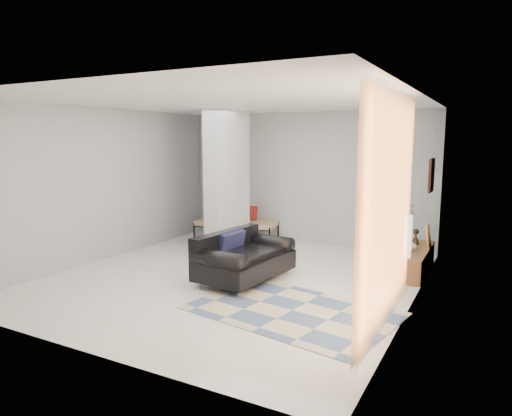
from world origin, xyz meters
The scene contains 17 objects.
floor centered at (0.00, 0.00, 0.00)m, with size 6.00×6.00×0.00m, color white.
ceiling centered at (0.00, 0.00, 2.80)m, with size 6.00×6.00×0.00m, color white.
wall_back centered at (0.00, 3.00, 1.40)m, with size 6.00×6.00×0.00m, color #B1B4B5.
wall_front centered at (0.00, -3.00, 1.40)m, with size 6.00×6.00×0.00m, color #B1B4B5.
wall_left centered at (-2.75, 0.00, 1.40)m, with size 6.00×6.00×0.00m, color #B1B4B5.
wall_right centered at (2.75, 0.00, 1.40)m, with size 6.00×6.00×0.00m, color #B1B4B5.
partition_column centered at (-1.10, 1.60, 1.40)m, with size 0.35×1.20×2.80m, color silver.
hallway_door centered at (-2.10, 2.96, 1.02)m, with size 0.85×0.06×2.04m, color beige.
curtain centered at (2.67, -1.15, 1.45)m, with size 2.55×2.55×0.00m, color orange.
wall_art centered at (2.72, 1.70, 1.65)m, with size 0.04×0.45×0.55m, color #34170E.
media_console centered at (2.52, 1.70, 0.21)m, with size 0.45×1.61×0.80m.
loveseat centered at (0.16, -0.03, 0.35)m, with size 1.12×1.72×0.76m.
daybed centered at (-1.43, 2.47, 0.42)m, with size 1.87×1.06×0.77m.
area_rug centered at (1.42, -0.90, 0.01)m, with size 2.56×1.71×0.01m, color #BFB792.
cylinder_lamp centered at (2.50, 1.07, 0.73)m, with size 0.12×0.12×0.67m, color white.
bronze_figurine centered at (2.47, 2.09, 0.53)m, with size 0.13×0.13×0.27m, color #332416, non-canonical shape.
vase centered at (2.47, 1.58, 0.50)m, with size 0.18×0.18×0.19m, color white.
Camera 1 is at (3.67, -6.15, 2.22)m, focal length 32.00 mm.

